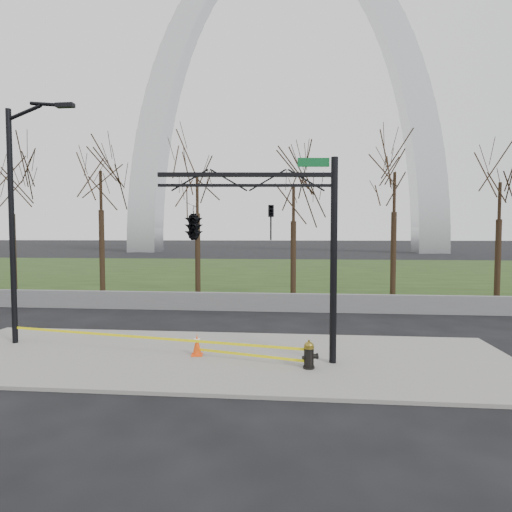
# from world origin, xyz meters

# --- Properties ---
(ground) EXTENTS (500.00, 500.00, 0.00)m
(ground) POSITION_xyz_m (0.00, 0.00, 0.00)
(ground) COLOR black
(ground) RESTS_ON ground
(sidewalk) EXTENTS (18.00, 6.00, 0.10)m
(sidewalk) POSITION_xyz_m (0.00, 0.00, 0.05)
(sidewalk) COLOR gray
(sidewalk) RESTS_ON ground
(grass_strip) EXTENTS (120.00, 40.00, 0.06)m
(grass_strip) POSITION_xyz_m (0.00, 30.00, 0.03)
(grass_strip) COLOR #203112
(grass_strip) RESTS_ON ground
(guardrail) EXTENTS (60.00, 0.30, 0.90)m
(guardrail) POSITION_xyz_m (0.00, 8.00, 0.45)
(guardrail) COLOR #59595B
(guardrail) RESTS_ON ground
(gateway_arch) EXTENTS (66.00, 6.00, 65.00)m
(gateway_arch) POSITION_xyz_m (0.00, 75.00, 32.50)
(gateway_arch) COLOR #B7BABE
(gateway_arch) RESTS_ON ground
(tree_row) EXTENTS (44.85, 4.00, 8.26)m
(tree_row) POSITION_xyz_m (-0.57, 12.00, 4.13)
(tree_row) COLOR black
(tree_row) RESTS_ON ground
(fire_hydrant) EXTENTS (0.50, 0.32, 0.80)m
(fire_hydrant) POSITION_xyz_m (2.84, -0.93, 0.47)
(fire_hydrant) COLOR black
(fire_hydrant) RESTS_ON sidewalk
(traffic_cone) EXTENTS (0.39, 0.39, 0.66)m
(traffic_cone) POSITION_xyz_m (-0.55, -0.02, 0.43)
(traffic_cone) COLOR #F3460C
(traffic_cone) RESTS_ON sidewalk
(street_light) EXTENTS (2.39, 0.22, 8.21)m
(street_light) POSITION_xyz_m (-6.89, 0.85, 4.69)
(street_light) COLOR black
(street_light) RESTS_ON ground
(traffic_signal_mast) EXTENTS (5.08, 2.52, 6.00)m
(traffic_signal_mast) POSITION_xyz_m (0.32, -0.67, 4.15)
(traffic_signal_mast) COLOR black
(traffic_signal_mast) RESTS_ON ground
(caution_tape) EXTENTS (9.95, 1.79, 0.41)m
(caution_tape) POSITION_xyz_m (-1.30, -0.15, 0.54)
(caution_tape) COLOR yellow
(caution_tape) RESTS_ON ground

